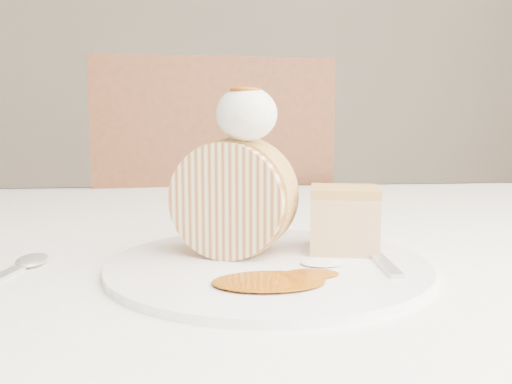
{
  "coord_description": "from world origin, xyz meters",
  "views": [
    {
      "loc": [
        -0.01,
        -0.44,
        0.89
      ],
      "look_at": [
        0.03,
        0.06,
        0.82
      ],
      "focal_mm": 40.0,
      "sensor_mm": 36.0,
      "label": 1
    }
  ],
  "objects": [
    {
      "name": "caramel_pool",
      "position": [
        0.04,
        -0.01,
        0.76
      ],
      "size": [
        0.1,
        0.08,
        0.0
      ],
      "primitive_type": null,
      "rotation": [
        0.0,
        0.0,
        -0.2
      ],
      "color": "#8C4305",
      "rests_on": "plate"
    },
    {
      "name": "caramel_drizzle",
      "position": [
        0.03,
        0.07,
        0.92
      ],
      "size": [
        0.03,
        0.02,
        0.01
      ],
      "primitive_type": "ellipsoid",
      "color": "#8C4305",
      "rests_on": "whipped_cream"
    },
    {
      "name": "roulade_slice",
      "position": [
        0.02,
        0.09,
        0.81
      ],
      "size": [
        0.12,
        0.09,
        0.11
      ],
      "primitive_type": "cylinder",
      "rotation": [
        1.57,
        0.0,
        -0.37
      ],
      "color": "beige",
      "rests_on": "plate"
    },
    {
      "name": "fork",
      "position": [
        0.15,
        0.05,
        0.76
      ],
      "size": [
        0.03,
        0.17,
        0.0
      ],
      "primitive_type": "cube",
      "rotation": [
        0.0,
        0.0,
        -0.04
      ],
      "color": "silver",
      "rests_on": "plate"
    },
    {
      "name": "table",
      "position": [
        0.0,
        0.2,
        0.66
      ],
      "size": [
        1.4,
        0.9,
        0.75
      ],
      "color": "silver",
      "rests_on": "ground"
    },
    {
      "name": "chair_far",
      "position": [
        -0.0,
        0.79,
        0.57
      ],
      "size": [
        0.52,
        0.52,
        1.0
      ],
      "rotation": [
        0.0,
        0.0,
        3.24
      ],
      "color": "brown",
      "rests_on": "ground"
    },
    {
      "name": "plate",
      "position": [
        0.04,
        0.05,
        0.75
      ],
      "size": [
        0.34,
        0.34,
        0.01
      ],
      "primitive_type": "cylinder",
      "rotation": [
        0.0,
        0.0,
        -0.2
      ],
      "color": "white",
      "rests_on": "table"
    },
    {
      "name": "whipped_cream",
      "position": [
        0.03,
        0.07,
        0.89
      ],
      "size": [
        0.06,
        0.06,
        0.05
      ],
      "primitive_type": "ellipsoid",
      "color": "white",
      "rests_on": "roulade_slice"
    },
    {
      "name": "cake_chunk",
      "position": [
        0.12,
        0.09,
        0.78
      ],
      "size": [
        0.08,
        0.07,
        0.05
      ],
      "primitive_type": "cube",
      "rotation": [
        0.0,
        0.0,
        -0.2
      ],
      "color": "tan",
      "rests_on": "plate"
    }
  ]
}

